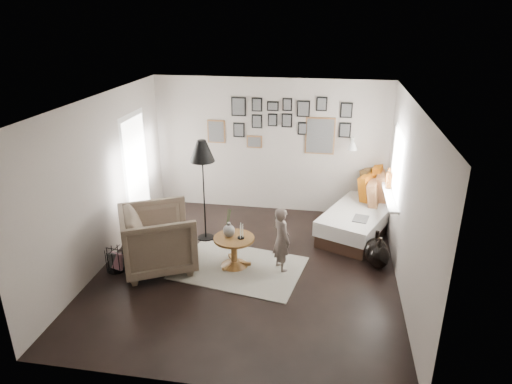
% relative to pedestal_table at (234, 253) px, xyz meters
% --- Properties ---
extents(ground, '(4.80, 4.80, 0.00)m').
position_rel_pedestal_table_xyz_m(ground, '(0.22, -0.08, -0.23)').
color(ground, black).
rests_on(ground, ground).
extents(wall_back, '(4.50, 0.00, 4.50)m').
position_rel_pedestal_table_xyz_m(wall_back, '(0.22, 2.32, 1.07)').
color(wall_back, '#A2978D').
rests_on(wall_back, ground).
extents(wall_front, '(4.50, 0.00, 4.50)m').
position_rel_pedestal_table_xyz_m(wall_front, '(0.22, -2.48, 1.07)').
color(wall_front, '#A2978D').
rests_on(wall_front, ground).
extents(wall_left, '(0.00, 4.80, 4.80)m').
position_rel_pedestal_table_xyz_m(wall_left, '(-2.03, -0.08, 1.07)').
color(wall_left, '#A2978D').
rests_on(wall_left, ground).
extents(wall_right, '(0.00, 4.80, 4.80)m').
position_rel_pedestal_table_xyz_m(wall_right, '(2.47, -0.08, 1.07)').
color(wall_right, '#A2978D').
rests_on(wall_right, ground).
extents(ceiling, '(4.80, 4.80, 0.00)m').
position_rel_pedestal_table_xyz_m(ceiling, '(0.22, -0.08, 2.37)').
color(ceiling, white).
rests_on(ceiling, wall_back).
extents(door_left, '(0.00, 2.14, 2.14)m').
position_rel_pedestal_table_xyz_m(door_left, '(-2.01, 1.12, 0.82)').
color(door_left, white).
rests_on(door_left, wall_left).
extents(window_right, '(0.15, 1.32, 1.30)m').
position_rel_pedestal_table_xyz_m(window_right, '(2.40, 1.27, 0.70)').
color(window_right, white).
rests_on(window_right, wall_right).
extents(gallery_wall, '(2.74, 0.03, 1.08)m').
position_rel_pedestal_table_xyz_m(gallery_wall, '(0.51, 2.31, 1.51)').
color(gallery_wall, brown).
rests_on(gallery_wall, wall_back).
extents(wall_sconce, '(0.18, 0.36, 0.16)m').
position_rel_pedestal_table_xyz_m(wall_sconce, '(1.77, 2.06, 1.23)').
color(wall_sconce, white).
rests_on(wall_sconce, wall_back).
extents(rug, '(2.11, 1.65, 0.01)m').
position_rel_pedestal_table_xyz_m(rug, '(0.09, -0.06, -0.22)').
color(rug, '#ECE7CF').
rests_on(rug, ground).
extents(pedestal_table, '(0.63, 0.63, 0.50)m').
position_rel_pedestal_table_xyz_m(pedestal_table, '(0.00, 0.00, 0.00)').
color(pedestal_table, brown).
rests_on(pedestal_table, ground).
extents(vase, '(0.18, 0.18, 0.45)m').
position_rel_pedestal_table_xyz_m(vase, '(-0.08, 0.02, 0.41)').
color(vase, black).
rests_on(vase, pedestal_table).
extents(candles, '(0.11, 0.11, 0.23)m').
position_rel_pedestal_table_xyz_m(candles, '(0.11, -0.00, 0.38)').
color(candles, black).
rests_on(candles, pedestal_table).
extents(daybed, '(1.67, 2.31, 1.05)m').
position_rel_pedestal_table_xyz_m(daybed, '(2.00, 1.68, 0.10)').
color(daybed, black).
rests_on(daybed, ground).
extents(magazine_on_daybed, '(0.30, 0.37, 0.02)m').
position_rel_pedestal_table_xyz_m(magazine_on_daybed, '(1.95, 1.02, 0.26)').
color(magazine_on_daybed, black).
rests_on(magazine_on_daybed, daybed).
extents(armchair, '(1.44, 1.43, 0.98)m').
position_rel_pedestal_table_xyz_m(armchair, '(-1.14, -0.22, 0.26)').
color(armchair, brown).
rests_on(armchair, ground).
extents(armchair_cushion, '(0.60, 0.60, 0.20)m').
position_rel_pedestal_table_xyz_m(armchair_cushion, '(-1.11, -0.17, 0.25)').
color(armchair_cushion, beige).
rests_on(armchair_cushion, armchair).
extents(floor_lamp, '(0.42, 0.42, 1.79)m').
position_rel_pedestal_table_xyz_m(floor_lamp, '(-0.69, 0.82, 1.31)').
color(floor_lamp, black).
rests_on(floor_lamp, ground).
extents(magazine_basket, '(0.32, 0.32, 0.36)m').
position_rel_pedestal_table_xyz_m(magazine_basket, '(-1.78, -0.42, -0.05)').
color(magazine_basket, black).
rests_on(magazine_basket, ground).
extents(demijohn_large, '(0.37, 0.37, 0.56)m').
position_rel_pedestal_table_xyz_m(demijohn_large, '(2.18, 0.45, -0.01)').
color(demijohn_large, black).
rests_on(demijohn_large, ground).
extents(demijohn_small, '(0.33, 0.33, 0.51)m').
position_rel_pedestal_table_xyz_m(demijohn_small, '(2.22, 0.33, -0.04)').
color(demijohn_small, black).
rests_on(demijohn_small, ground).
extents(child, '(0.42, 0.45, 1.03)m').
position_rel_pedestal_table_xyz_m(child, '(0.73, 0.03, 0.29)').
color(child, '#61534C').
rests_on(child, ground).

